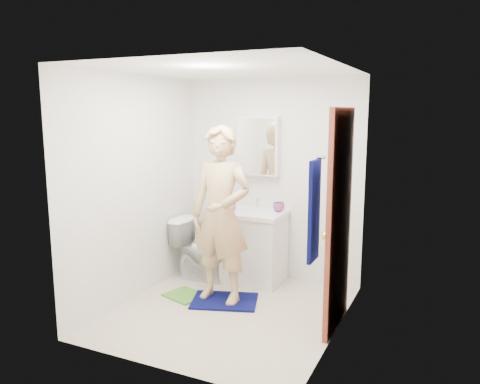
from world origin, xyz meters
name	(u,v)px	position (x,y,z in m)	size (l,w,h in m)	color
floor	(228,312)	(0.00, 0.00, -0.01)	(2.20, 2.40, 0.02)	beige
ceiling	(227,68)	(0.00, 0.00, 2.41)	(2.20, 2.40, 0.02)	white
wall_back	(272,179)	(0.00, 1.21, 1.20)	(2.20, 0.02, 2.40)	silver
wall_front	(156,222)	(0.00, -1.21, 1.20)	(2.20, 0.02, 2.40)	silver
wall_left	(136,188)	(-1.11, 0.00, 1.20)	(0.02, 2.40, 2.40)	silver
wall_right	(341,205)	(1.11, 0.00, 1.20)	(0.02, 2.40, 2.40)	silver
vanity_cabinet	(251,248)	(-0.15, 0.91, 0.40)	(0.75, 0.55, 0.80)	white
countertop	(251,213)	(-0.15, 0.91, 0.83)	(0.79, 0.59, 0.05)	white
sink_basin	(251,212)	(-0.15, 0.91, 0.84)	(0.40, 0.40, 0.03)	white
faucet	(257,203)	(-0.15, 1.09, 0.91)	(0.03, 0.03, 0.12)	silver
medicine_cabinet	(259,146)	(-0.15, 1.14, 1.60)	(0.50, 0.12, 0.70)	white
mirror_panel	(257,146)	(-0.15, 1.08, 1.60)	(0.46, 0.01, 0.66)	white
door	(339,220)	(1.07, 0.15, 1.02)	(0.05, 0.80, 2.05)	#9D442B
door_knob	(326,236)	(1.03, -0.17, 0.95)	(0.07, 0.07, 0.07)	gold
towel	(314,211)	(1.03, -0.57, 1.25)	(0.03, 0.24, 0.80)	#070B48
towel_hook	(321,157)	(1.07, -0.57, 1.67)	(0.02, 0.02, 0.06)	silver
toilet	(203,249)	(-0.70, 0.72, 0.37)	(0.41, 0.72, 0.74)	white
bath_mat	(225,301)	(-0.14, 0.19, 0.01)	(0.68, 0.49, 0.02)	#070B48
green_rug	(185,295)	(-0.60, 0.14, 0.01)	(0.41, 0.34, 0.02)	#519933
soap_dispenser	(231,202)	(-0.40, 0.89, 0.94)	(0.08, 0.08, 0.18)	#AC5069
toothbrush_cup	(278,207)	(0.15, 1.03, 0.90)	(0.14, 0.14, 0.11)	#7C3A7F
man	(221,215)	(-0.18, 0.20, 0.95)	(0.68, 0.44, 1.85)	tan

